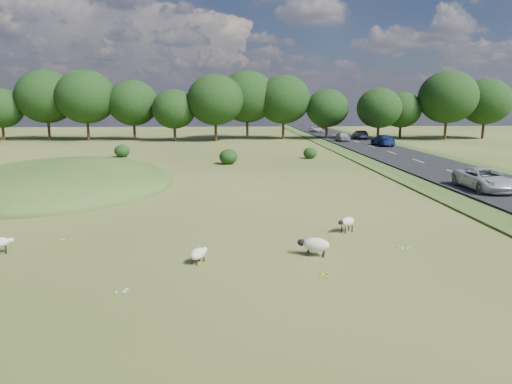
% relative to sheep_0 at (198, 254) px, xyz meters
% --- Properties ---
extents(ground, '(160.00, 160.00, 0.00)m').
position_rel_sheep_0_xyz_m(ground, '(0.74, 25.28, -0.38)').
color(ground, '#3E541A').
rests_on(ground, ground).
extents(mound, '(16.00, 20.00, 4.00)m').
position_rel_sheep_0_xyz_m(mound, '(-11.26, 17.28, -0.38)').
color(mound, '#33561E').
rests_on(mound, ground).
extents(road, '(8.00, 150.00, 0.25)m').
position_rel_sheep_0_xyz_m(road, '(20.74, 35.28, -0.25)').
color(road, black).
rests_on(road, ground).
extents(treeline, '(96.28, 14.66, 11.70)m').
position_rel_sheep_0_xyz_m(treeline, '(-0.32, 60.72, 6.19)').
color(treeline, black).
rests_on(treeline, ground).
extents(shrubs, '(23.19, 8.71, 1.56)m').
position_rel_sheep_0_xyz_m(shrubs, '(-1.29, 32.79, 0.35)').
color(shrubs, black).
rests_on(shrubs, ground).
extents(sheep_0, '(0.82, 1.06, 0.60)m').
position_rel_sheep_0_xyz_m(sheep_0, '(0.00, 0.00, 0.00)').
color(sheep_0, beige).
rests_on(sheep_0, ground).
extents(sheep_1, '(1.04, 0.87, 0.76)m').
position_rel_sheep_0_xyz_m(sheep_1, '(6.87, 3.96, 0.15)').
color(sheep_1, beige).
rests_on(sheep_1, ground).
extents(sheep_2, '(1.39, 0.90, 0.77)m').
position_rel_sheep_0_xyz_m(sheep_2, '(4.71, 0.59, 0.11)').
color(sheep_2, beige).
rests_on(sheep_2, ground).
extents(car_0, '(1.77, 4.35, 1.26)m').
position_rel_sheep_0_xyz_m(car_0, '(22.64, 91.62, 0.50)').
color(car_0, maroon).
rests_on(car_0, road).
extents(car_2, '(1.67, 4.14, 1.41)m').
position_rel_sheep_0_xyz_m(car_2, '(18.84, 54.46, 0.58)').
color(car_2, '#B3B4BB').
rests_on(car_2, road).
extents(car_3, '(2.10, 4.55, 1.26)m').
position_rel_sheep_0_xyz_m(car_3, '(18.84, 77.82, 0.50)').
color(car_3, silver).
rests_on(car_3, road).
extents(car_5, '(2.48, 5.39, 1.50)m').
position_rel_sheep_0_xyz_m(car_5, '(18.84, 13.17, 0.62)').
color(car_5, silver).
rests_on(car_5, road).
extents(car_6, '(1.52, 4.35, 1.43)m').
position_rel_sheep_0_xyz_m(car_6, '(22.64, 58.12, 0.59)').
color(car_6, black).
rests_on(car_6, road).
extents(car_7, '(2.16, 5.32, 1.55)m').
position_rel_sheep_0_xyz_m(car_7, '(22.64, 46.46, 0.64)').
color(car_7, navy).
rests_on(car_7, road).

